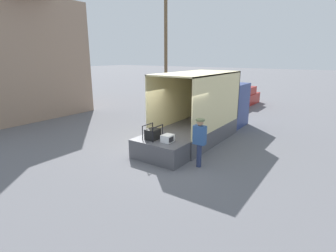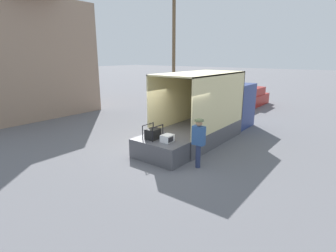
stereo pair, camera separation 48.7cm
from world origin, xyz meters
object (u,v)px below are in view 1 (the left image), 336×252
worker_person (200,138)px  utility_pole (166,46)px  pickup_truck_red (239,98)px  microwave (168,138)px  portable_generator (153,134)px  box_truck (213,113)px

worker_person → utility_pole: 14.65m
worker_person → pickup_truck_red: (12.60, 3.10, -0.50)m
microwave → utility_pole: 14.10m
microwave → worker_person: worker_person is taller
portable_generator → utility_pole: utility_pole is taller
box_truck → microwave: 4.65m
microwave → box_truck: bearing=4.1°
portable_generator → pickup_truck_red: bearing=5.3°
portable_generator → utility_pole: size_ratio=0.07×
box_truck → portable_generator: box_truck is taller
portable_generator → pickup_truck_red: 12.88m
microwave → portable_generator: portable_generator is taller
box_truck → worker_person: (-4.45, -1.58, 0.09)m
microwave → portable_generator: size_ratio=0.67×
microwave → utility_pole: size_ratio=0.05×
utility_pole → microwave: bearing=-144.6°
box_truck → utility_pole: 10.57m
microwave → pickup_truck_red: bearing=8.3°
worker_person → utility_pole: utility_pole is taller
box_truck → pickup_truck_red: 8.30m
box_truck → worker_person: 4.73m
microwave → portable_generator: 0.67m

